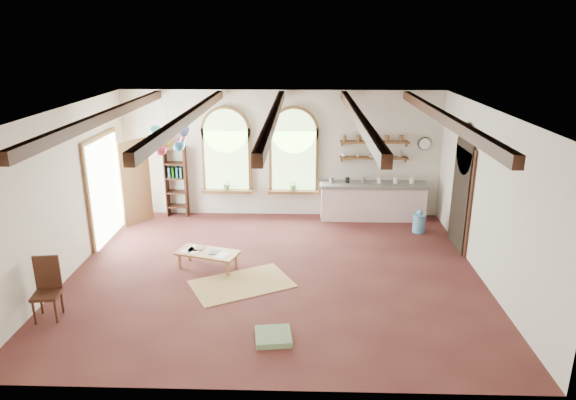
{
  "coord_description": "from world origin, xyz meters",
  "views": [
    {
      "loc": [
        0.54,
        -9.17,
        4.51
      ],
      "look_at": [
        0.24,
        0.6,
        1.33
      ],
      "focal_mm": 32.0,
      "sensor_mm": 36.0,
      "label": 1
    }
  ],
  "objects_px": {
    "coffee_table": "(208,254)",
    "balloon_cluster": "(168,138)",
    "side_chair": "(48,301)",
    "kitchen_counter": "(373,201)"
  },
  "relations": [
    {
      "from": "coffee_table",
      "to": "side_chair",
      "type": "distance_m",
      "value": 3.03
    },
    {
      "from": "kitchen_counter",
      "to": "coffee_table",
      "type": "bearing_deg",
      "value": -140.71
    },
    {
      "from": "kitchen_counter",
      "to": "balloon_cluster",
      "type": "distance_m",
      "value": 5.26
    },
    {
      "from": "kitchen_counter",
      "to": "balloon_cluster",
      "type": "relative_size",
      "value": 2.3
    },
    {
      "from": "side_chair",
      "to": "balloon_cluster",
      "type": "distance_m",
      "value": 4.26
    },
    {
      "from": "coffee_table",
      "to": "balloon_cluster",
      "type": "distance_m",
      "value": 2.76
    },
    {
      "from": "coffee_table",
      "to": "balloon_cluster",
      "type": "xyz_separation_m",
      "value": [
        -1.04,
        1.54,
        2.04
      ]
    },
    {
      "from": "coffee_table",
      "to": "balloon_cluster",
      "type": "relative_size",
      "value": 1.15
    },
    {
      "from": "side_chair",
      "to": "coffee_table",
      "type": "bearing_deg",
      "value": 40.82
    },
    {
      "from": "coffee_table",
      "to": "side_chair",
      "type": "height_order",
      "value": "side_chair"
    }
  ]
}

